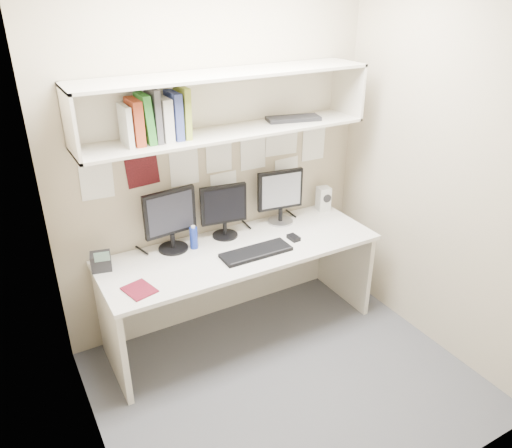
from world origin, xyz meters
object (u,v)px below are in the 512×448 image
desk (241,290)px  monitor_left (170,218)px  monitor_center (224,208)px  maroon_notebook (139,290)px  desk_phone (101,261)px  keyboard (256,252)px  monitor_right (280,194)px  speaker (323,198)px

desk → monitor_left: (-0.42, 0.22, 0.61)m
monitor_center → maroon_notebook: monitor_center is taller
monitor_left → maroon_notebook: (-0.37, -0.40, -0.24)m
desk → desk_phone: desk_phone is taller
desk_phone → maroon_notebook: bearing=-56.8°
keyboard → desk: bearing=111.9°
monitor_center → monitor_right: bearing=8.6°
monitor_left → speaker: bearing=-5.0°
speaker → desk_phone: (-1.83, -0.05, -0.04)m
monitor_right → keyboard: (-0.41, -0.35, -0.22)m
desk → keyboard: size_ratio=3.98×
desk → speaker: bearing=14.8°
monitor_right → speaker: monitor_right is taller
speaker → monitor_center: bearing=-168.8°
monitor_left → desk_phone: monitor_left is taller
monitor_center → keyboard: bearing=-70.4°
monitor_right → desk: bearing=-147.1°
speaker → maroon_notebook: size_ratio=1.01×
monitor_left → monitor_center: monitor_left is taller
desk → monitor_left: monitor_left is taller
monitor_center → desk_phone: (-0.92, -0.04, -0.16)m
desk → speaker: (0.90, 0.24, 0.46)m
desk → desk_phone: bearing=168.8°
keyboard → speaker: 0.93m
desk → keyboard: bearing=-68.2°
keyboard → desk_phone: desk_phone is taller
desk → monitor_left: bearing=152.6°
desk → monitor_right: 0.79m
monitor_center → desk_phone: size_ratio=2.57×
desk → speaker: speaker is taller
keyboard → maroon_notebook: (-0.85, -0.04, -0.01)m
monitor_center → speaker: (0.92, 0.02, -0.12)m
monitor_left → keyboard: bearing=-42.4°
speaker → maroon_notebook: (-1.70, -0.42, -0.09)m
monitor_center → speaker: size_ratio=2.03×
monitor_left → monitor_right: monitor_left is taller
keyboard → maroon_notebook: bearing=-176.9°
desk → monitor_right: monitor_right is taller
monitor_right → monitor_center: bearing=-172.2°
keyboard → monitor_left: bearing=143.5°
desk → monitor_center: (-0.01, 0.22, 0.59)m
monitor_center → desk_phone: bearing=-169.2°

